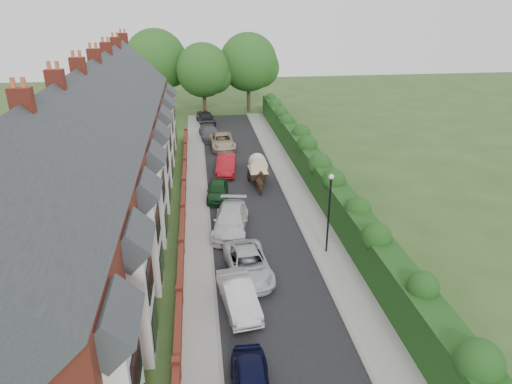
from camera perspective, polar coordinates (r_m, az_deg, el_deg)
ground at (r=24.52m, az=3.45°, el=-12.88°), size 140.00×140.00×0.00m
road at (r=33.84m, az=-0.81°, el=-2.00°), size 6.00×58.00×0.02m
pavement_hedge_side at (r=34.49m, az=5.97°, el=-1.54°), size 2.20×58.00×0.12m
pavement_house_side at (r=33.65m, az=-7.34°, el=-2.27°), size 1.70×58.00×0.12m
kerb_hedge_side at (r=34.27m, az=4.26°, el=-1.63°), size 0.18×58.00×0.13m
kerb_house_side at (r=33.64m, az=-5.98°, el=-2.19°), size 0.18×58.00×0.13m
hedge at (r=34.32m, az=9.01°, el=0.97°), size 2.10×58.00×2.85m
terrace_row at (r=31.80m, az=-19.57°, el=3.60°), size 9.05×40.50×11.50m
garden_wall_row at (r=32.60m, az=-9.11°, el=-2.47°), size 0.35×40.35×1.10m
lamppost at (r=26.96m, az=9.17°, el=-1.48°), size 0.32×0.32×5.16m
tree_far_left at (r=60.15m, az=-6.29°, el=14.76°), size 7.14×6.80×9.29m
tree_far_right at (r=62.47m, az=-0.61°, el=15.76°), size 7.98×7.60×10.31m
tree_far_back at (r=63.15m, az=-12.00°, el=15.64°), size 8.40×8.00×10.82m
car_navy at (r=19.16m, az=-0.56°, el=-22.77°), size 1.61×3.85×1.30m
car_silver_a at (r=23.35m, az=-2.18°, el=-12.80°), size 2.07×4.45×1.41m
car_silver_b at (r=25.76m, az=-0.98°, el=-9.01°), size 2.70×5.16×1.39m
car_white at (r=30.34m, az=-3.19°, el=-3.57°), size 3.04×5.63×1.55m
car_green at (r=35.30m, az=-4.84°, el=0.20°), size 1.96×4.09×1.35m
car_red at (r=40.55m, az=-3.73°, el=3.48°), size 2.19×4.81×1.53m
car_beige at (r=47.41m, az=-4.25°, el=6.36°), size 2.69×5.36×1.46m
car_grey at (r=50.88m, az=-5.87°, el=7.46°), size 2.44×5.07×1.42m
car_black at (r=56.94m, az=-6.30°, el=9.24°), size 2.56×4.94×1.61m
horse at (r=36.21m, az=0.66°, el=1.08°), size 0.99×1.91×1.57m
horse_cart at (r=37.84m, az=0.24°, el=3.08°), size 1.54×3.40×2.45m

